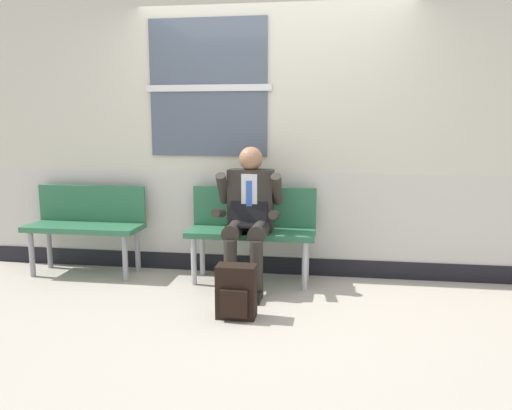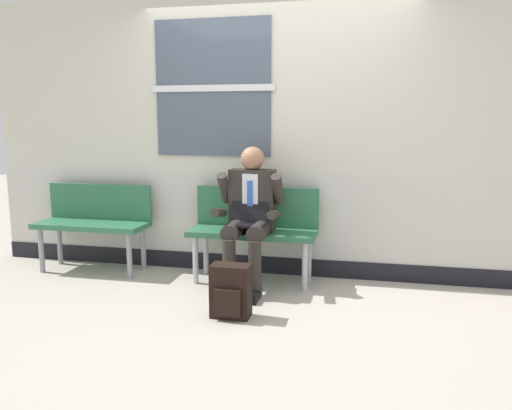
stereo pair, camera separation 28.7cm
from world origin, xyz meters
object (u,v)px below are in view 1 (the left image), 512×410
Objects in this scene: bench_with_person at (252,225)px; person_seated at (249,214)px; backpack at (236,292)px; bench_empty at (87,221)px.

bench_with_person is 0.93× the size of person_seated.
person_seated is at bearing 92.07° from backpack.
backpack is at bearing -87.93° from person_seated.
bench_empty is 2.70× the size of backpack.
person_seated reaches higher than bench_with_person.
backpack is at bearing -88.36° from bench_with_person.
bench_with_person is 0.97m from backpack.
bench_with_person is 1.06× the size of bench_empty.
bench_with_person is 0.24m from person_seated.
person_seated reaches higher than backpack.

